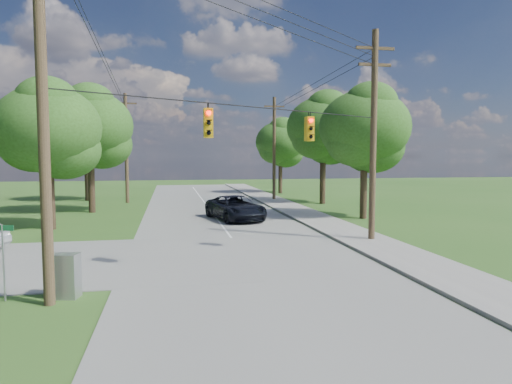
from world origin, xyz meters
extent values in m
plane|color=#2E571D|center=(0.00, 0.00, 0.00)|extent=(140.00, 140.00, 0.00)
cube|color=gray|center=(2.00, 5.00, 0.01)|extent=(10.00, 100.00, 0.03)
cube|color=gray|center=(8.70, 5.00, 0.06)|extent=(2.60, 100.00, 0.12)
cylinder|color=brown|center=(-4.60, 0.40, 6.00)|extent=(0.32, 0.32, 12.00)
cylinder|color=brown|center=(8.90, 8.00, 5.25)|extent=(0.32, 0.32, 10.50)
cube|color=brown|center=(8.90, 8.00, 9.60)|extent=(2.00, 0.12, 0.14)
cube|color=brown|center=(8.90, 8.00, 8.80)|extent=(1.70, 0.12, 0.14)
cylinder|color=brown|center=(8.90, 30.00, 5.00)|extent=(0.32, 0.32, 10.00)
cube|color=brown|center=(8.90, 30.00, 9.10)|extent=(2.00, 0.12, 0.14)
cylinder|color=brown|center=(-5.00, 30.00, 5.00)|extent=(0.32, 0.32, 10.00)
cube|color=brown|center=(-5.00, 30.00, 9.10)|extent=(2.00, 0.12, 0.14)
cylinder|color=black|center=(2.15, 4.20, 9.95)|extent=(13.52, 7.63, 1.53)
cylinder|color=black|center=(2.15, 4.20, 9.55)|extent=(13.52, 7.63, 1.53)
cylinder|color=black|center=(8.90, 19.00, 9.35)|extent=(0.03, 22.00, 0.53)
cylinder|color=black|center=(-4.80, 15.20, 10.10)|extent=(0.43, 29.60, 2.03)
cylinder|color=black|center=(8.90, 19.00, 8.95)|extent=(0.03, 22.00, 0.53)
cylinder|color=black|center=(-4.80, 15.20, 9.70)|extent=(0.43, 29.60, 2.03)
cylinder|color=black|center=(2.15, 4.20, 6.20)|extent=(13.52, 7.63, 0.04)
cube|color=gold|center=(0.26, 3.02, 5.48)|extent=(0.32, 0.22, 1.05)
sphere|color=#FF0C05|center=(0.26, 2.88, 5.83)|extent=(0.17, 0.17, 0.17)
cube|color=gold|center=(0.26, 3.26, 5.48)|extent=(0.32, 0.22, 1.05)
sphere|color=#FF0C05|center=(0.26, 3.40, 5.83)|extent=(0.17, 0.17, 0.17)
cube|color=gold|center=(4.85, 5.60, 5.48)|extent=(0.32, 0.22, 1.05)
sphere|color=#FF0C05|center=(4.85, 5.46, 5.83)|extent=(0.17, 0.17, 0.17)
cube|color=gold|center=(4.85, 5.84, 5.48)|extent=(0.32, 0.22, 1.05)
sphere|color=#FF0C05|center=(4.85, 5.98, 5.83)|extent=(0.17, 0.17, 0.17)
cylinder|color=#462F23|center=(-8.00, 15.00, 1.57)|extent=(0.45, 0.45, 3.15)
ellipsoid|color=#274B16|center=(-8.00, 15.00, 5.94)|extent=(6.00, 6.00, 4.92)
cylinder|color=#462F23|center=(-7.00, 23.00, 1.75)|extent=(0.50, 0.50, 3.50)
ellipsoid|color=#274B16|center=(-7.00, 23.00, 6.60)|extent=(6.40, 6.40, 5.25)
cylinder|color=#462F23|center=(-9.00, 33.00, 1.66)|extent=(0.48, 0.47, 3.32)
ellipsoid|color=#274B16|center=(-9.00, 33.00, 6.27)|extent=(6.00, 6.00, 4.92)
cylinder|color=#462F23|center=(12.00, 16.00, 1.66)|extent=(0.48, 0.48, 3.32)
ellipsoid|color=#274B16|center=(12.00, 16.00, 6.27)|extent=(6.20, 6.20, 5.08)
cylinder|color=#462F23|center=(12.50, 26.00, 1.84)|extent=(0.52, 0.52, 3.67)
ellipsoid|color=#274B16|center=(12.50, 26.00, 6.93)|extent=(6.60, 6.60, 5.41)
cylinder|color=#462F23|center=(11.50, 38.00, 1.57)|extent=(0.45, 0.45, 3.15)
ellipsoid|color=#274B16|center=(11.50, 38.00, 5.94)|extent=(5.80, 5.80, 4.76)
imported|color=black|center=(3.19, 16.85, 0.84)|extent=(3.98, 6.26, 1.61)
cube|color=#95999B|center=(-4.26, 1.00, 0.68)|extent=(0.85, 0.69, 1.35)
cylinder|color=#95999B|center=(-5.98, 1.00, 1.14)|extent=(0.05, 0.05, 2.29)
cube|color=#145A31|center=(-5.98, 1.00, 2.20)|extent=(0.67, 0.20, 0.16)
camera|label=1|loc=(-1.13, -13.40, 4.29)|focal=32.00mm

